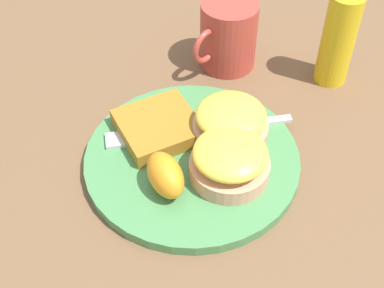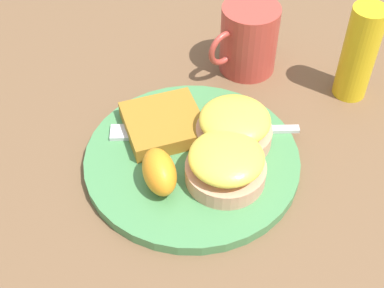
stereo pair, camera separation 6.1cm
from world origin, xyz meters
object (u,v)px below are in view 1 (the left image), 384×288
at_px(hashbrown_patty, 161,125).
at_px(fork, 187,131).
at_px(sandwich_benedict_right, 231,123).
at_px(orange_wedge, 165,175).
at_px(cup, 228,35).
at_px(condiment_bottle, 338,39).
at_px(sandwich_benedict_left, 230,160).

relative_size(hashbrown_patty, fork, 0.47).
relative_size(sandwich_benedict_right, orange_wedge, 1.51).
bearing_deg(orange_wedge, cup, -154.65).
xyz_separation_m(sandwich_benedict_right, orange_wedge, (0.11, 0.00, -0.00)).
bearing_deg(sandwich_benedict_right, orange_wedge, 0.18).
xyz_separation_m(fork, cup, (-0.15, -0.07, 0.03)).
bearing_deg(condiment_bottle, sandwich_benedict_right, -5.59).
xyz_separation_m(hashbrown_patty, condiment_bottle, (-0.24, 0.09, 0.04)).
bearing_deg(hashbrown_patty, fork, 127.67).
xyz_separation_m(hashbrown_patty, fork, (-0.02, 0.03, -0.01)).
relative_size(orange_wedge, condiment_bottle, 0.46).
height_order(fork, condiment_bottle, condiment_bottle).
xyz_separation_m(orange_wedge, cup, (-0.23, -0.11, 0.01)).
distance_m(fork, condiment_bottle, 0.24).
bearing_deg(sandwich_benedict_right, cup, -137.91).
bearing_deg(condiment_bottle, orange_wedge, -3.51).
relative_size(hashbrown_patty, cup, 0.83).
distance_m(hashbrown_patty, condiment_bottle, 0.26).
bearing_deg(sandwich_benedict_left, condiment_bottle, -175.37).
xyz_separation_m(fork, condiment_bottle, (-0.22, 0.06, 0.05)).
bearing_deg(orange_wedge, sandwich_benedict_right, -179.82).
relative_size(sandwich_benedict_left, cup, 0.83).
distance_m(sandwich_benedict_left, condiment_bottle, 0.24).
relative_size(cup, condiment_bottle, 0.84).
xyz_separation_m(sandwich_benedict_left, hashbrown_patty, (0.00, -0.11, -0.01)).
height_order(orange_wedge, condiment_bottle, condiment_bottle).
xyz_separation_m(sandwich_benedict_right, cup, (-0.12, -0.11, 0.01)).
bearing_deg(condiment_bottle, cup, -60.08).
bearing_deg(fork, hashbrown_patty, -52.33).
bearing_deg(fork, cup, -156.25).
xyz_separation_m(sandwich_benedict_right, hashbrown_patty, (0.05, -0.07, -0.01)).
bearing_deg(sandwich_benedict_right, sandwich_benedict_left, 39.65).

